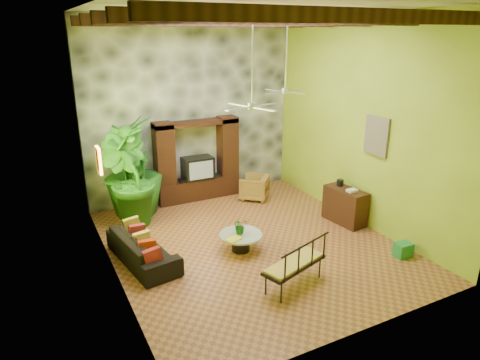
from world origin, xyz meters
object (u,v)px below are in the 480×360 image
ceiling_fan_front (252,95)px  entertainment_center (198,166)px  tall_plant_a (130,173)px  iron_bench (297,262)px  green_bin (403,250)px  coffee_table (241,240)px  tall_plant_b (128,179)px  tall_plant_c (133,167)px  wicker_armchair (255,187)px  sofa (143,248)px  ceiling_fan_back (285,82)px  side_console (345,206)px

ceiling_fan_front → entertainment_center: bearing=86.8°
tall_plant_a → iron_bench: (1.90, -4.64, -0.66)m
green_bin → iron_bench: bearing=178.9°
coffee_table → green_bin: coffee_table is taller
tall_plant_b → tall_plant_c: bearing=65.6°
entertainment_center → wicker_armchair: size_ratio=3.15×
iron_bench → wicker_armchair: bearing=52.9°
entertainment_center → coffee_table: size_ratio=2.54×
ceiling_fan_front → sofa: size_ratio=0.89×
green_bin → wicker_armchair: bearing=105.2°
ceiling_fan_front → tall_plant_b: bearing=126.0°
coffee_table → green_bin: bearing=-31.5°
wicker_armchair → green_bin: size_ratio=2.15×
ceiling_fan_back → sofa: size_ratio=0.89×
tall_plant_a → green_bin: bearing=-45.4°
green_bin → tall_plant_a: bearing=134.6°
iron_bench → side_console: (2.76, 1.90, -0.10)m
tall_plant_c → iron_bench: size_ratio=1.79×
tall_plant_b → sofa: bearing=-97.2°
coffee_table → iron_bench: 1.81m
entertainment_center → side_console: bearing=-50.6°
entertainment_center → tall_plant_b: size_ratio=1.01×
ceiling_fan_back → iron_bench: bearing=-118.1°
ceiling_fan_back → wicker_armchair: (-0.18, 1.14, -3.06)m
ceiling_fan_front → coffee_table: size_ratio=1.97×
coffee_table → iron_bench: size_ratio=0.65×
side_console → tall_plant_a: bearing=143.5°
entertainment_center → sofa: 3.78m
tall_plant_b → green_bin: tall_plant_b is taller
entertainment_center → iron_bench: size_ratio=1.66×
coffee_table → green_bin: (2.97, -1.82, -0.10)m
ceiling_fan_front → side_console: bearing=6.1°
sofa → coffee_table: sofa is taller
ceiling_fan_back → sofa: bearing=-167.1°
tall_plant_a → iron_bench: tall_plant_a is taller
tall_plant_a → green_bin: size_ratio=6.81×
iron_bench → green_bin: size_ratio=4.08×
ceiling_fan_back → tall_plant_b: size_ratio=0.79×
tall_plant_a → entertainment_center: bearing=13.8°
tall_plant_b → coffee_table: (1.78, -2.50, -0.93)m
wicker_armchair → green_bin: (1.20, -4.39, -0.19)m
sofa → wicker_armchair: 4.33m
wicker_armchair → coffee_table: (-1.78, -2.57, -0.09)m
ceiling_fan_back → iron_bench: 4.61m
ceiling_fan_back → ceiling_fan_front: bearing=-138.4°
side_console → ceiling_fan_front: bearing=180.0°
entertainment_center → ceiling_fan_back: bearing=-50.4°
tall_plant_a → green_bin: tall_plant_a is taller
wicker_armchair → tall_plant_a: size_ratio=0.32×
entertainment_center → tall_plant_b: (-2.14, -0.87, 0.22)m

